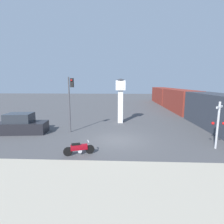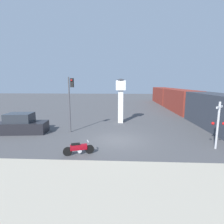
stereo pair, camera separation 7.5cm
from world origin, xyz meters
The scene contains 8 objects.
ground_plane centered at (0.00, 0.00, 0.00)m, with size 120.00×120.00×0.00m, color #4C4C4F.
sidewalk_strip centered at (0.00, -6.94, 0.05)m, with size 36.00×6.00×0.10m.
motorcycle centered at (-2.37, -2.94, 0.41)m, with size 1.86×0.75×0.85m.
clock_tower centered at (0.22, 6.24, 3.27)m, with size 1.27×1.27×4.94m.
freight_train centered at (9.71, 15.02, 1.70)m, with size 2.80×33.70×3.40m.
traffic_light centered at (-4.22, 2.10, 3.39)m, with size 0.50×0.35×4.98m.
railroad_crossing_signal centered at (6.78, -1.45, 1.78)m, with size 0.90×0.82×3.25m.
parked_car centered at (-8.63, 1.62, 0.75)m, with size 4.36×2.22×1.80m.
Camera 2 is at (0.26, -13.22, 4.47)m, focal length 28.00 mm.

